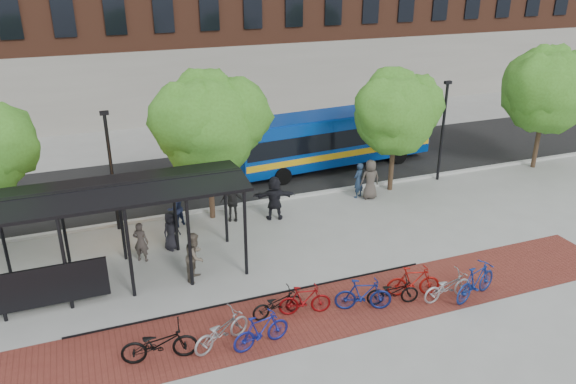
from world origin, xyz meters
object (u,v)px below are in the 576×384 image
object	(u,v)px
bike_11	(476,281)
pedestrian_5	(274,198)
bike_3	(261,330)
pedestrian_4	(232,202)
bus	(333,136)
pedestrian_0	(171,231)
bike_4	(277,303)
bus_shelter	(86,205)
bike_2	(221,330)
bike_0	(159,343)
bike_5	(305,300)
pedestrian_6	(370,179)
bike_7	(363,295)
pedestrian_8	(195,256)
tree_c	(397,109)
bike_9	(413,281)
pedestrian_2	(175,208)
pedestrian_1	(141,242)
lamp_post_right	(443,128)
tree_d	(548,86)
tree_b	(209,119)
lamp_post_left	(111,168)
bike_8	(393,292)
pedestrian_7	(358,180)
bike_10	(447,286)

from	to	relation	value
bike_11	pedestrian_5	size ratio (longest dim) A/B	1.06
bike_3	pedestrian_4	distance (m)	8.78
bus	pedestrian_0	xyz separation A→B (m)	(-9.91, -6.28, -0.94)
bike_3	bike_4	bearing A→B (deg)	-47.98
bus_shelter	bike_2	bearing A→B (deg)	-56.88
bus	bike_0	distance (m)	17.19
bike_5	pedestrian_6	distance (m)	9.98
bus	bike_7	distance (m)	13.59
bike_0	pedestrian_8	distance (m)	4.43
tree_c	pedestrian_8	world-z (taller)	tree_c
bike_9	pedestrian_6	world-z (taller)	pedestrian_6
pedestrian_2	pedestrian_8	xyz separation A→B (m)	(-0.11, -4.49, 0.07)
bike_4	pedestrian_2	xyz separation A→B (m)	(-1.84, 7.66, 0.38)
bike_0	pedestrian_1	bearing A→B (deg)	4.75
pedestrian_1	bike_4	bearing A→B (deg)	153.24
bike_0	bike_2	xyz separation A→B (m)	(1.81, 0.01, -0.05)
lamp_post_right	bike_5	world-z (taller)	lamp_post_right
bike_7	bike_9	size ratio (longest dim) A/B	1.02
pedestrian_4	pedestrian_5	distance (m)	1.85
tree_d	pedestrian_0	size ratio (longest dim) A/B	4.13
bus_shelter	pedestrian_5	world-z (taller)	bus_shelter
tree_b	lamp_post_right	xyz separation A→B (m)	(11.90, 0.25, -1.71)
lamp_post_right	bus	size ratio (longest dim) A/B	0.45
bike_9	pedestrian_8	distance (m)	7.63
lamp_post_left	bike_0	bearing A→B (deg)	-88.06
bus	pedestrian_6	size ratio (longest dim) A/B	5.90
bus	bike_4	bearing A→B (deg)	-126.98
bike_8	pedestrian_0	size ratio (longest dim) A/B	1.11
tree_b	bike_9	size ratio (longest dim) A/B	3.52
bike_5	bike_8	bearing A→B (deg)	-88.04
pedestrian_8	bike_5	bearing A→B (deg)	-107.39
bike_4	pedestrian_6	world-z (taller)	pedestrian_6
pedestrian_2	pedestrian_8	world-z (taller)	pedestrian_8
bike_2	bike_9	bearing A→B (deg)	-111.91
tree_c	pedestrian_1	world-z (taller)	tree_c
tree_c	pedestrian_7	world-z (taller)	tree_c
bus_shelter	bike_7	size ratio (longest dim) A/B	5.65
bike_10	lamp_post_right	bearing A→B (deg)	-36.78
pedestrian_8	bike_10	bearing A→B (deg)	-86.69
bus_shelter	bike_2	size ratio (longest dim) A/B	5.33
bike_10	bus_shelter	bearing A→B (deg)	60.51
lamp_post_left	bike_4	distance (m)	9.54
lamp_post_left	pedestrian_6	world-z (taller)	lamp_post_left
bike_8	bike_9	xyz separation A→B (m)	(0.90, 0.18, 0.09)
tree_b	bike_8	distance (m)	10.37
bike_11	pedestrian_8	size ratio (longest dim) A/B	1.16
bike_11	bike_4	bearing A→B (deg)	59.34
lamp_post_left	lamp_post_right	distance (m)	16.00
lamp_post_right	bike_8	xyz separation A→B (m)	(-8.02, -8.99, -2.28)
pedestrian_6	bike_8	bearing A→B (deg)	71.13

